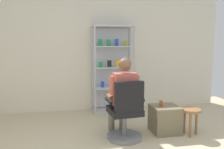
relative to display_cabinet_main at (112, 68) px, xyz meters
The scene contains 7 objects.
back_wall 0.60m from the display_cabinet_main, 149.44° to the left, with size 6.00×0.10×2.70m, color silver.
display_cabinet_main is the anchor object (origin of this frame).
office_chair 1.73m from the display_cabinet_main, 93.88° to the right, with size 0.58×0.56×0.96m.
seated_shopkeeper 1.49m from the display_cabinet_main, 94.88° to the right, with size 0.51×0.59×1.29m.
storage_crate 1.73m from the display_cabinet_main, 66.22° to the right, with size 0.45×0.46×0.46m, color #72664C.
tea_glass 1.62m from the display_cabinet_main, 69.17° to the right, with size 0.06×0.06×0.11m, color brown.
wooden_stool 2.01m from the display_cabinet_main, 58.68° to the right, with size 0.32×0.32×0.44m.
Camera 1 is at (-0.58, -2.24, 1.51)m, focal length 37.09 mm.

